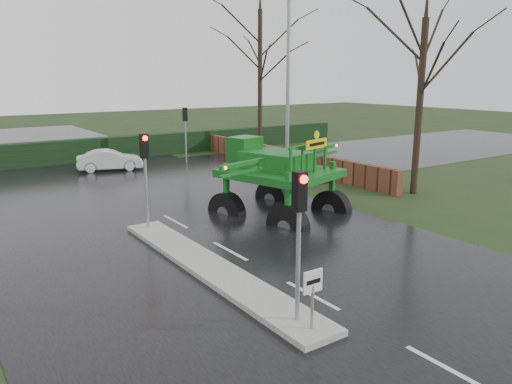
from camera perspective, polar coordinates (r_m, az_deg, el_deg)
ground at (r=13.04m, az=6.40°, el=-11.74°), size 140.00×140.00×0.00m
road_main at (r=21.16m, az=-11.53°, el=-2.11°), size 14.00×80.00×0.02m
road_cross at (r=26.66m, az=-16.60°, el=0.74°), size 80.00×12.00×0.02m
median_island at (r=14.59m, az=-5.35°, el=-8.58°), size 1.20×10.00×0.16m
hedge_row at (r=34.14m, az=-20.89°, el=4.31°), size 44.00×0.90×1.50m
brick_wall at (r=31.29m, az=1.92°, el=4.15°), size 0.40×20.00×1.20m
keep_left_sign at (r=10.79m, az=6.50°, el=-11.06°), size 0.50×0.07×1.35m
traffic_signal_near at (r=10.62m, az=4.98°, el=-2.62°), size 0.26×0.33×3.52m
traffic_signal_mid at (r=17.87m, az=-12.57°, el=3.54°), size 0.26×0.33×3.52m
traffic_signal_far at (r=32.38m, az=-8.10°, el=7.88°), size 0.26×0.33×3.52m
street_light_right at (r=26.33m, az=3.15°, el=14.23°), size 3.85×0.30×10.00m
tree_right_near at (r=24.39m, az=18.36°, el=11.83°), size 5.60×5.60×9.64m
tree_right_far at (r=36.44m, az=0.46°, el=14.73°), size 7.00×7.00×12.05m
crop_sprayer at (r=18.21m, az=3.23°, el=2.25°), size 7.46×5.60×4.31m
white_sedan at (r=30.82m, az=-16.29°, el=2.36°), size 3.94×2.25×1.23m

